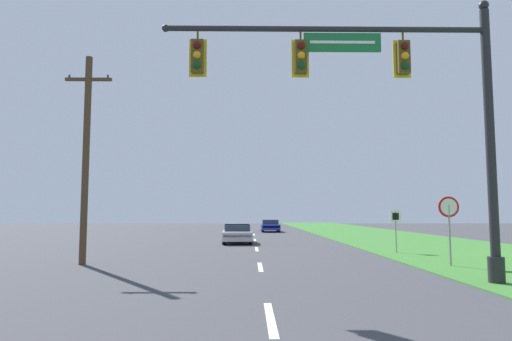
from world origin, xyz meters
The scene contains 8 objects.
grass_verge_right centered at (10.50, 30.00, 0.02)m, with size 10.00×110.00×0.04m.
road_center_line centered at (0.00, 22.00, 0.01)m, with size 0.16×34.80×0.01m.
signal_mast centered at (3.86, 9.99, 5.06)m, with size 9.52×0.47×8.04m.
car_ahead centered at (-1.18, 26.95, 0.60)m, with size 1.96×4.49×1.19m.
far_car centered at (1.73, 44.22, 0.60)m, with size 1.82×4.39×1.19m.
stop_sign centered at (6.90, 13.99, 1.86)m, with size 0.76×0.07×2.50m.
route_sign_post centered at (6.72, 19.57, 1.53)m, with size 0.55×0.06×2.03m.
utility_pole_near centered at (-6.70, 14.89, 4.18)m, with size 1.80×0.26×8.05m.
Camera 1 is at (-0.39, -2.62, 1.96)m, focal length 32.00 mm.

